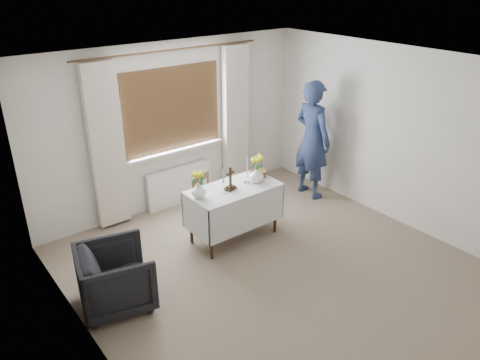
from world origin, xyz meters
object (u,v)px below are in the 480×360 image
at_px(flower_vase_right, 256,175).
at_px(wooden_chair, 211,205).
at_px(armchair, 116,277).
at_px(wooden_cross, 230,179).
at_px(flower_vase_left, 199,190).
at_px(person, 312,140).
at_px(altar_table, 234,213).

bearing_deg(flower_vase_right, wooden_chair, 145.20).
relative_size(wooden_chair, armchair, 1.10).
relative_size(wooden_cross, flower_vase_left, 1.58).
bearing_deg(flower_vase_right, wooden_cross, 176.58).
distance_m(flower_vase_left, flower_vase_right, 0.88).
relative_size(wooden_chair, flower_vase_right, 4.18).
xyz_separation_m(wooden_chair, wooden_cross, (0.09, -0.33, 0.49)).
bearing_deg(wooden_chair, wooden_cross, -94.08).
relative_size(person, flower_vase_left, 9.54).
xyz_separation_m(wooden_chair, person, (1.96, 0.01, 0.52)).
xyz_separation_m(wooden_chair, armchair, (-1.71, -0.65, -0.07)).
bearing_deg(person, wooden_cross, 101.15).
bearing_deg(flower_vase_left, person, 7.05).
bearing_deg(altar_table, flower_vase_right, -6.04).
height_order(armchair, wooden_cross, wooden_cross).
bearing_deg(flower_vase_left, wooden_cross, -7.25).
distance_m(wooden_cross, flower_vase_left, 0.46).
xyz_separation_m(armchair, flower_vase_left, (1.35, 0.38, 0.51)).
xyz_separation_m(flower_vase_left, flower_vase_right, (0.87, -0.08, 0.00)).
xyz_separation_m(person, flower_vase_right, (-1.45, -0.37, -0.08)).
xyz_separation_m(person, flower_vase_left, (-2.32, -0.29, -0.08)).
bearing_deg(armchair, person, -66.15).
distance_m(wooden_cross, flower_vase_right, 0.42).
distance_m(altar_table, flower_vase_left, 0.71).
height_order(wooden_cross, flower_vase_right, wooden_cross).
distance_m(wooden_chair, wooden_cross, 0.60).
height_order(person, wooden_cross, person).
bearing_deg(wooden_chair, armchair, -178.96).
bearing_deg(wooden_cross, flower_vase_left, 160.13).
bearing_deg(altar_table, armchair, -169.92).
height_order(altar_table, person, person).
bearing_deg(person, armchair, 100.94).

